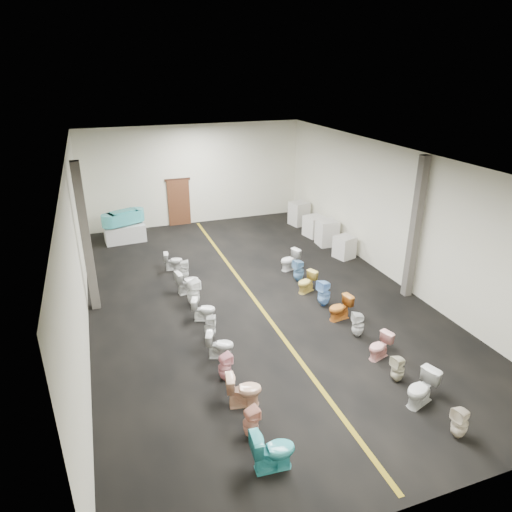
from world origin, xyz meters
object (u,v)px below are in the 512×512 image
at_px(appliance_crate_d, 299,213).
at_px(toilet_right_1, 421,389).
at_px(appliance_crate_a, 344,247).
at_px(display_table, 125,233).
at_px(toilet_left_0, 273,450).
at_px(toilet_left_6, 204,309).
at_px(toilet_left_5, 210,327).
at_px(toilet_right_5, 340,308).
at_px(toilet_left_2, 244,390).
at_px(toilet_right_7, 307,282).
at_px(appliance_crate_c, 315,226).
at_px(toilet_right_6, 324,293).
at_px(toilet_right_2, 398,369).
at_px(toilet_right_8, 299,271).
at_px(toilet_left_4, 220,345).
at_px(appliance_crate_b, 327,233).
at_px(toilet_left_8, 188,282).
at_px(toilet_right_3, 380,346).
at_px(toilet_right_0, 460,423).
at_px(toilet_right_4, 358,325).
at_px(toilet_right_9, 290,260).
at_px(toilet_left_9, 184,270).
at_px(bathtub, 123,217).
at_px(toilet_left_3, 225,367).
at_px(toilet_left_1, 251,423).
at_px(toilet_left_7, 193,293).
at_px(toilet_left_10, 173,261).

bearing_deg(appliance_crate_d, toilet_right_1, -102.18).
bearing_deg(appliance_crate_a, display_table, 149.38).
height_order(toilet_left_0, toilet_left_6, toilet_left_0).
distance_m(display_table, toilet_left_5, 8.49).
relative_size(toilet_left_6, toilet_right_5, 0.94).
bearing_deg(toilet_left_2, toilet_right_7, -27.89).
xyz_separation_m(appliance_crate_c, toilet_right_6, (-2.52, -5.70, -0.02)).
height_order(toilet_right_2, toilet_right_8, toilet_right_8).
relative_size(toilet_left_4, toilet_right_8, 0.88).
height_order(display_table, appliance_crate_b, appliance_crate_b).
distance_m(appliance_crate_d, toilet_left_4, 10.83).
relative_size(toilet_left_8, toilet_right_3, 1.16).
height_order(toilet_left_2, toilet_right_6, toilet_right_6).
relative_size(appliance_crate_a, toilet_right_8, 1.07).
distance_m(toilet_right_0, toilet_right_4, 3.88).
bearing_deg(toilet_right_6, appliance_crate_a, 127.21).
bearing_deg(toilet_right_5, toilet_right_4, -8.52).
relative_size(toilet_right_8, toilet_right_9, 1.06).
height_order(toilet_right_0, toilet_right_7, toilet_right_0).
bearing_deg(toilet_left_0, toilet_left_9, 3.69).
xyz_separation_m(toilet_left_0, toilet_right_6, (3.75, 5.20, 0.01)).
bearing_deg(toilet_right_0, bathtub, -170.44).
height_order(appliance_crate_a, toilet_left_9, appliance_crate_a).
bearing_deg(toilet_right_3, toilet_right_2, -25.50).
height_order(toilet_left_3, toilet_right_4, toilet_right_4).
height_order(toilet_right_8, toilet_right_9, toilet_right_8).
relative_size(toilet_left_3, toilet_right_2, 1.02).
xyz_separation_m(toilet_right_6, toilet_right_8, (-0.01, 1.83, -0.03)).
bearing_deg(appliance_crate_a, toilet_right_2, -110.32).
height_order(toilet_right_5, toilet_right_9, toilet_right_9).
distance_m(toilet_left_1, toilet_left_3, 1.91).
relative_size(toilet_left_0, toilet_right_6, 0.98).
relative_size(toilet_left_7, toilet_right_3, 1.26).
distance_m(toilet_left_3, toilet_left_7, 3.81).
height_order(toilet_left_3, toilet_right_6, toilet_right_6).
xyz_separation_m(appliance_crate_b, toilet_left_5, (-6.27, -5.18, -0.18)).
distance_m(bathtub, toilet_left_4, 9.44).
bearing_deg(toilet_left_3, toilet_right_7, -60.93).
height_order(toilet_left_5, toilet_right_2, toilet_right_2).
xyz_separation_m(appliance_crate_b, toilet_left_3, (-6.38, -7.02, -0.18)).
xyz_separation_m(toilet_left_4, toilet_left_7, (-0.05, 2.90, 0.07)).
relative_size(toilet_left_1, toilet_right_4, 0.95).
distance_m(toilet_left_0, toilet_left_7, 6.58).
bearing_deg(display_table, appliance_crate_d, -3.19).
bearing_deg(toilet_right_4, toilet_left_8, -125.17).
height_order(toilet_left_0, toilet_right_2, toilet_left_0).
distance_m(toilet_left_0, toilet_right_3, 4.44).
distance_m(toilet_left_0, toilet_left_2, 1.80).
relative_size(appliance_crate_c, toilet_left_10, 1.32).
distance_m(appliance_crate_b, toilet_left_1, 10.99).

